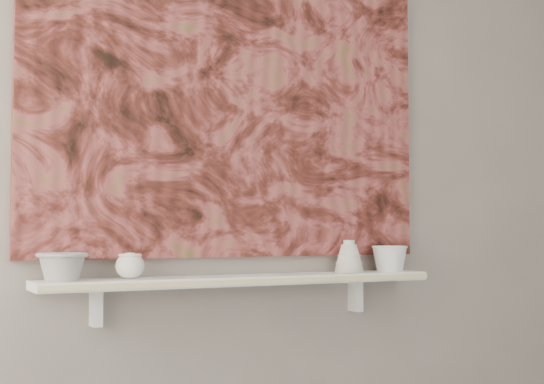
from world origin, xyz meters
TOP-DOWN VIEW (x-y plane):
  - wall_back at (0.00, 1.60)m, footprint 3.60×0.00m
  - shelf at (0.00, 1.51)m, footprint 1.40×0.18m
  - shelf_stripe at (0.00, 1.41)m, footprint 1.40×0.01m
  - bracket_left at (-0.49, 1.57)m, footprint 0.03×0.06m
  - bracket_right at (0.49, 1.57)m, footprint 0.03×0.06m
  - painting at (0.00, 1.59)m, footprint 1.50×0.02m
  - house_motif at (0.45, 1.57)m, footprint 0.09×0.00m
  - bowl_grey at (-0.61, 1.51)m, footprint 0.20×0.20m
  - cup_cream at (-0.40, 1.51)m, footprint 0.10×0.10m
  - bell_vessel at (0.42, 1.51)m, footprint 0.13×0.13m
  - bowl_white at (0.60, 1.51)m, footprint 0.14×0.14m

SIDE VIEW (x-z plane):
  - bracket_left at x=-0.49m, z-range 0.78..0.90m
  - bracket_right at x=0.49m, z-range 0.78..0.90m
  - shelf at x=0.00m, z-range 0.90..0.93m
  - shelf_stripe at x=0.00m, z-range 0.91..0.92m
  - cup_cream at x=-0.40m, z-range 0.93..1.01m
  - bowl_grey at x=-0.61m, z-range 0.93..1.02m
  - bowl_white at x=0.60m, z-range 0.93..1.03m
  - bell_vessel at x=0.42m, z-range 0.93..1.05m
  - house_motif at x=0.45m, z-range 1.19..1.27m
  - wall_back at x=0.00m, z-range -0.45..3.15m
  - painting at x=0.00m, z-range 0.99..2.09m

